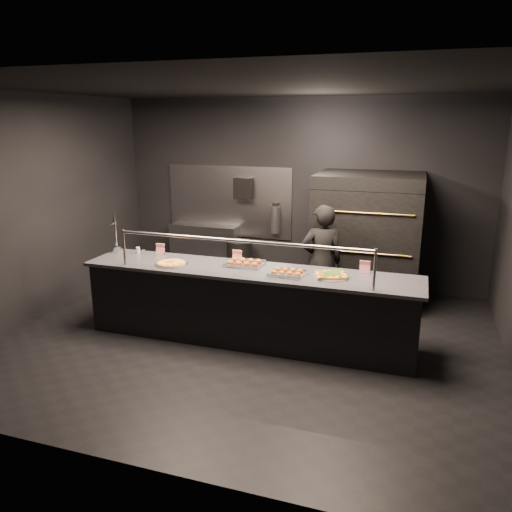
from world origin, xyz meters
name	(u,v)px	position (x,y,z in m)	size (l,w,h in m)	color
room	(247,221)	(-0.02, 0.05, 1.50)	(6.04, 6.00, 3.00)	black
service_counter	(248,305)	(0.00, 0.00, 0.46)	(4.10, 0.78, 1.37)	black
pizza_oven	(367,238)	(1.20, 1.90, 0.97)	(1.50, 1.23, 1.91)	black
prep_shelf	(205,250)	(-1.60, 2.32, 0.45)	(1.20, 0.35, 0.90)	#99999E
towel_dispenser	(244,188)	(-0.90, 2.39, 1.55)	(0.30, 0.20, 0.35)	black
fire_extinguisher	(275,219)	(-0.35, 2.40, 1.06)	(0.14, 0.14, 0.51)	#B2B2B7
beer_tap	(116,241)	(-1.95, 0.20, 1.08)	(0.15, 0.21, 0.56)	silver
round_pizza	(171,263)	(-0.96, -0.11, 0.94)	(0.41, 0.41, 0.03)	silver
slider_tray_a	(244,263)	(-0.10, 0.15, 0.95)	(0.48, 0.37, 0.07)	silver
slider_tray_b	(287,273)	(0.50, -0.07, 0.94)	(0.46, 0.38, 0.06)	silver
square_pizza	(331,275)	(0.99, 0.01, 0.94)	(0.43, 0.43, 0.05)	silver
condiment_jar	(140,251)	(-1.61, 0.22, 0.96)	(0.13, 0.05, 0.09)	silver
tent_cards	(250,257)	(-0.08, 0.28, 1.00)	(2.79, 0.04, 0.15)	white
trash_bin	(239,261)	(-0.90, 2.15, 0.35)	(0.42, 0.42, 0.70)	black
worker	(321,262)	(0.69, 1.06, 0.79)	(0.57, 0.38, 1.57)	black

